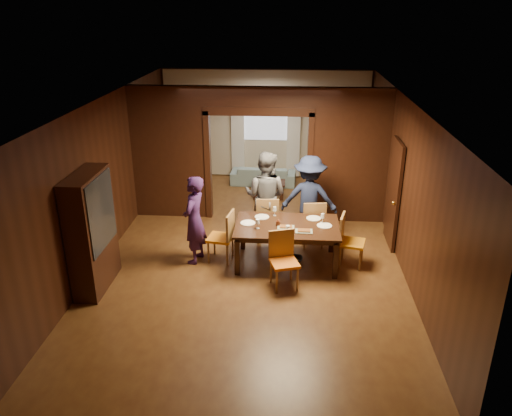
# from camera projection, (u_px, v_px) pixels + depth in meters

# --- Properties ---
(floor) EXTENTS (9.00, 9.00, 0.00)m
(floor) POSITION_uv_depth(u_px,v_px,m) (253.00, 250.00, 9.75)
(floor) COLOR #532D17
(floor) RESTS_ON ground
(ceiling) EXTENTS (5.50, 9.00, 0.02)m
(ceiling) POSITION_uv_depth(u_px,v_px,m) (252.00, 101.00, 8.65)
(ceiling) COLOR silver
(ceiling) RESTS_ON room_walls
(room_walls) EXTENTS (5.52, 9.01, 2.90)m
(room_walls) POSITION_uv_depth(u_px,v_px,m) (259.00, 149.00, 10.92)
(room_walls) COLOR black
(room_walls) RESTS_ON floor
(person_purple) EXTENTS (0.51, 0.67, 1.66)m
(person_purple) POSITION_uv_depth(u_px,v_px,m) (194.00, 220.00, 9.03)
(person_purple) COLOR #3A1D55
(person_purple) RESTS_ON floor
(person_grey) EXTENTS (1.05, 0.92, 1.83)m
(person_grey) POSITION_uv_depth(u_px,v_px,m) (265.00, 196.00, 9.90)
(person_grey) COLOR #5A5B62
(person_grey) RESTS_ON floor
(person_navy) EXTENTS (1.19, 0.77, 1.74)m
(person_navy) POSITION_uv_depth(u_px,v_px,m) (309.00, 198.00, 9.92)
(person_navy) COLOR #192140
(person_navy) RESTS_ON floor
(sofa) EXTENTS (1.72, 0.74, 0.49)m
(sofa) POSITION_uv_depth(u_px,v_px,m) (263.00, 175.00, 13.21)
(sofa) COLOR #7E9DA5
(sofa) RESTS_ON floor
(serving_bowl) EXTENTS (0.30, 0.30, 0.07)m
(serving_bowl) POSITION_uv_depth(u_px,v_px,m) (296.00, 222.00, 9.03)
(serving_bowl) COLOR black
(serving_bowl) RESTS_ON dining_table
(dining_table) EXTENTS (1.87, 1.16, 0.76)m
(dining_table) POSITION_uv_depth(u_px,v_px,m) (287.00, 244.00, 9.13)
(dining_table) COLOR black
(dining_table) RESTS_ON floor
(coffee_table) EXTENTS (0.80, 0.50, 0.40)m
(coffee_table) POSITION_uv_depth(u_px,v_px,m) (269.00, 189.00, 12.32)
(coffee_table) COLOR black
(coffee_table) RESTS_ON floor
(chair_left) EXTENTS (0.51, 0.51, 0.97)m
(chair_left) POSITION_uv_depth(u_px,v_px,m) (220.00, 236.00, 9.20)
(chair_left) COLOR orange
(chair_left) RESTS_ON floor
(chair_right) EXTENTS (0.53, 0.53, 0.97)m
(chair_right) POSITION_uv_depth(u_px,v_px,m) (352.00, 241.00, 9.01)
(chair_right) COLOR orange
(chair_right) RESTS_ON floor
(chair_far_l) EXTENTS (0.47, 0.47, 0.97)m
(chair_far_l) POSITION_uv_depth(u_px,v_px,m) (267.00, 218.00, 9.96)
(chair_far_l) COLOR #C13F12
(chair_far_l) RESTS_ON floor
(chair_far_r) EXTENTS (0.50, 0.50, 0.97)m
(chair_far_r) POSITION_uv_depth(u_px,v_px,m) (312.00, 222.00, 9.78)
(chair_far_r) COLOR #C95912
(chair_far_r) RESTS_ON floor
(chair_near) EXTENTS (0.55, 0.55, 0.97)m
(chair_near) POSITION_uv_depth(u_px,v_px,m) (284.00, 261.00, 8.31)
(chair_near) COLOR orange
(chair_near) RESTS_ON floor
(hutch) EXTENTS (0.40, 1.20, 2.00)m
(hutch) POSITION_uv_depth(u_px,v_px,m) (92.00, 232.00, 8.16)
(hutch) COLOR black
(hutch) RESTS_ON floor
(door_right) EXTENTS (0.06, 0.90, 2.10)m
(door_right) POSITION_uv_depth(u_px,v_px,m) (394.00, 194.00, 9.63)
(door_right) COLOR black
(door_right) RESTS_ON floor
(window_far) EXTENTS (1.20, 0.03, 1.30)m
(window_far) POSITION_uv_depth(u_px,v_px,m) (266.00, 116.00, 13.20)
(window_far) COLOR silver
(window_far) RESTS_ON back_wall
(curtain_left) EXTENTS (0.35, 0.06, 2.40)m
(curtain_left) POSITION_uv_depth(u_px,v_px,m) (238.00, 132.00, 13.38)
(curtain_left) COLOR white
(curtain_left) RESTS_ON back_wall
(curtain_right) EXTENTS (0.35, 0.06, 2.40)m
(curtain_right) POSITION_uv_depth(u_px,v_px,m) (294.00, 133.00, 13.28)
(curtain_right) COLOR white
(curtain_right) RESTS_ON back_wall
(plate_left) EXTENTS (0.27, 0.27, 0.01)m
(plate_left) POSITION_uv_depth(u_px,v_px,m) (248.00, 223.00, 9.07)
(plate_left) COLOR white
(plate_left) RESTS_ON dining_table
(plate_far_l) EXTENTS (0.27, 0.27, 0.01)m
(plate_far_l) POSITION_uv_depth(u_px,v_px,m) (262.00, 217.00, 9.32)
(plate_far_l) COLOR silver
(plate_far_l) RESTS_ON dining_table
(plate_far_r) EXTENTS (0.27, 0.27, 0.01)m
(plate_far_r) POSITION_uv_depth(u_px,v_px,m) (314.00, 218.00, 9.26)
(plate_far_r) COLOR silver
(plate_far_r) RESTS_ON dining_table
(plate_right) EXTENTS (0.27, 0.27, 0.01)m
(plate_right) POSITION_uv_depth(u_px,v_px,m) (324.00, 226.00, 8.96)
(plate_right) COLOR white
(plate_right) RESTS_ON dining_table
(plate_near) EXTENTS (0.27, 0.27, 0.01)m
(plate_near) POSITION_uv_depth(u_px,v_px,m) (286.00, 233.00, 8.68)
(plate_near) COLOR silver
(plate_near) RESTS_ON dining_table
(platter_a) EXTENTS (0.30, 0.20, 0.04)m
(platter_a) POSITION_uv_depth(u_px,v_px,m) (286.00, 227.00, 8.87)
(platter_a) COLOR gray
(platter_a) RESTS_ON dining_table
(platter_b) EXTENTS (0.30, 0.20, 0.04)m
(platter_b) POSITION_uv_depth(u_px,v_px,m) (304.00, 231.00, 8.73)
(platter_b) COLOR gray
(platter_b) RESTS_ON dining_table
(wineglass_left) EXTENTS (0.08, 0.08, 0.18)m
(wineglass_left) POSITION_uv_depth(u_px,v_px,m) (258.00, 224.00, 8.82)
(wineglass_left) COLOR silver
(wineglass_left) RESTS_ON dining_table
(wineglass_far) EXTENTS (0.08, 0.08, 0.18)m
(wineglass_far) POSITION_uv_depth(u_px,v_px,m) (275.00, 211.00, 9.36)
(wineglass_far) COLOR white
(wineglass_far) RESTS_ON dining_table
(wineglass_right) EXTENTS (0.08, 0.08, 0.18)m
(wineglass_right) POSITION_uv_depth(u_px,v_px,m) (322.00, 218.00, 9.05)
(wineglass_right) COLOR silver
(wineglass_right) RESTS_ON dining_table
(tumbler) EXTENTS (0.07, 0.07, 0.14)m
(tumbler) POSITION_uv_depth(u_px,v_px,m) (288.00, 229.00, 8.66)
(tumbler) COLOR silver
(tumbler) RESTS_ON dining_table
(condiment_jar) EXTENTS (0.08, 0.08, 0.11)m
(condiment_jar) POSITION_uv_depth(u_px,v_px,m) (278.00, 223.00, 8.95)
(condiment_jar) COLOR #4C2211
(condiment_jar) RESTS_ON dining_table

